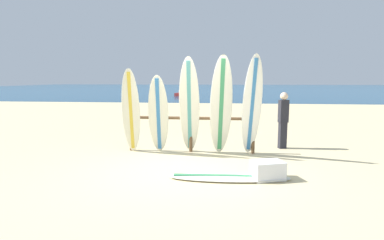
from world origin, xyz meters
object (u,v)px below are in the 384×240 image
(surfboard_leaning_center_left, at_px, (189,107))
(small_boat_offshore, at_px, (183,94))
(surfboard_leaning_left, at_px, (158,115))
(cooler_box, at_px, (268,170))
(surfboard_rack, at_px, (191,126))
(surfboard_leaning_center, at_px, (221,106))
(surfboard_leaning_center_right, at_px, (252,107))
(beachgoer_standing, at_px, (283,118))
(surfboard_lying_on_sand, at_px, (229,177))
(surfboard_leaning_far_left, at_px, (131,111))

(surfboard_leaning_center_left, xyz_separation_m, small_boat_offshore, (-3.86, 27.26, -0.99))
(surfboard_leaning_left, xyz_separation_m, cooler_box, (2.54, -1.76, -0.85))
(surfboard_rack, distance_m, surfboard_leaning_left, 0.92)
(surfboard_rack, height_order, surfboard_leaning_center, surfboard_leaning_center)
(surfboard_leaning_center_left, xyz_separation_m, surfboard_leaning_center, (0.81, 0.02, 0.03))
(surfboard_leaning_center_right, xyz_separation_m, cooler_box, (0.18, -1.71, -1.09))
(surfboard_leaning_center_left, relative_size, cooler_box, 4.15)
(surfboard_leaning_center_left, height_order, small_boat_offshore, surfboard_leaning_center_left)
(surfboard_leaning_center, bearing_deg, small_boat_offshore, 99.72)
(surfboard_leaning_center, bearing_deg, surfboard_leaning_left, -178.21)
(surfboard_leaning_center_right, relative_size, beachgoer_standing, 1.60)
(small_boat_offshore, bearing_deg, cooler_box, -79.09)
(surfboard_leaning_left, distance_m, small_boat_offshore, 27.48)
(surfboard_rack, xyz_separation_m, surfboard_leaning_center_left, (-0.01, -0.27, 0.54))
(surfboard_leaning_center, height_order, beachgoer_standing, surfboard_leaning_center)
(beachgoer_standing, bearing_deg, surfboard_leaning_center, -151.39)
(beachgoer_standing, xyz_separation_m, cooler_box, (-0.79, -2.75, -0.69))
(surfboard_leaning_center, bearing_deg, surfboard_rack, 162.14)
(surfboard_lying_on_sand, height_order, cooler_box, cooler_box)
(surfboard_leaning_left, height_order, surfboard_lying_on_sand, surfboard_leaning_left)
(surfboard_leaning_center_left, height_order, surfboard_lying_on_sand, surfboard_leaning_center_left)
(surfboard_rack, distance_m, surfboard_leaning_center, 1.01)
(surfboard_rack, bearing_deg, surfboard_leaning_center_left, -91.86)
(surfboard_leaning_center_left, bearing_deg, beachgoer_standing, 20.69)
(surfboard_rack, distance_m, surfboard_leaning_center_right, 1.69)
(surfboard_leaning_center, xyz_separation_m, surfboard_leaning_center_right, (0.76, -0.10, -0.00))
(surfboard_leaning_left, xyz_separation_m, surfboard_leaning_center_left, (0.80, 0.03, 0.22))
(surfboard_rack, bearing_deg, beachgoer_standing, 15.13)
(surfboard_leaning_center_right, bearing_deg, surfboard_leaning_center_left, 177.02)
(surfboard_leaning_left, bearing_deg, surfboard_leaning_center, 1.79)
(surfboard_leaning_left, xyz_separation_m, beachgoer_standing, (3.33, 0.99, -0.16))
(surfboard_leaning_left, distance_m, surfboard_leaning_center, 1.63)
(surfboard_lying_on_sand, bearing_deg, surfboard_leaning_left, 134.75)
(surfboard_leaning_center, bearing_deg, surfboard_leaning_center_left, -178.84)
(surfboard_leaning_center, height_order, cooler_box, surfboard_leaning_center)
(beachgoer_standing, bearing_deg, surfboard_leaning_center_left, -159.31)
(surfboard_leaning_center_left, relative_size, surfboard_leaning_center_right, 0.98)
(surfboard_leaning_left, bearing_deg, small_boat_offshore, 96.39)
(surfboard_rack, xyz_separation_m, surfboard_lying_on_sand, (1.00, -2.13, -0.67))
(surfboard_leaning_left, bearing_deg, surfboard_rack, 20.88)
(surfboard_leaning_far_left, relative_size, surfboard_leaning_center, 0.87)
(surfboard_leaning_far_left, relative_size, surfboard_lying_on_sand, 0.92)
(surfboard_leaning_center_left, height_order, surfboard_leaning_center, surfboard_leaning_center)
(surfboard_rack, xyz_separation_m, surfboard_leaning_center, (0.80, -0.26, 0.57))
(cooler_box, bearing_deg, surfboard_rack, 111.69)
(surfboard_leaning_center_left, height_order, cooler_box, surfboard_leaning_center_left)
(surfboard_rack, relative_size, surfboard_leaning_center_left, 1.36)
(small_boat_offshore, distance_m, cooler_box, 29.59)
(surfboard_leaning_far_left, xyz_separation_m, small_boat_offshore, (-2.34, 27.32, -0.85))
(small_boat_offshore, bearing_deg, surfboard_lying_on_sand, -80.52)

